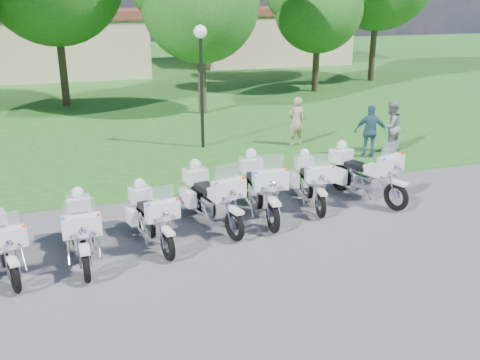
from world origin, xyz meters
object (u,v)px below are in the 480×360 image
object	(u,v)px
motorcycle_1	(2,242)
motorcycle_4	(211,196)
motorcycle_6	(311,179)
lamp_post	(201,56)
bystander_a	(296,121)
motorcycle_5	(260,186)
motorcycle_2	(82,229)
motorcycle_3	(151,215)
motorcycle_7	(363,172)
bystander_c	(370,132)
bystander_b	(390,127)

from	to	relation	value
motorcycle_1	motorcycle_4	world-z (taller)	motorcycle_4
motorcycle_6	lamp_post	distance (m)	6.64
motorcycle_4	bystander_a	xyz separation A→B (m)	(4.58, 5.83, 0.15)
motorcycle_4	motorcycle_5	world-z (taller)	motorcycle_5
motorcycle_1	motorcycle_5	xyz separation A→B (m)	(5.69, 1.26, 0.12)
lamp_post	motorcycle_2	bearing A→B (deg)	-119.90
motorcycle_1	motorcycle_2	size ratio (longest dim) A/B	0.91
lamp_post	motorcycle_5	bearing A→B (deg)	-90.62
motorcycle_2	motorcycle_3	distance (m)	1.50
motorcycle_6	motorcycle_7	size ratio (longest dim) A/B	0.93
motorcycle_7	bystander_a	xyz separation A→B (m)	(0.35, 5.37, 0.14)
motorcycle_7	bystander_c	bearing A→B (deg)	-143.06
motorcycle_1	motorcycle_4	bearing A→B (deg)	177.04
motorcycle_5	lamp_post	bearing A→B (deg)	-87.70
lamp_post	bystander_a	size ratio (longest dim) A/B	2.43
bystander_c	motorcycle_5	bearing A→B (deg)	56.21
motorcycle_7	bystander_b	world-z (taller)	bystander_b
motorcycle_6	motorcycle_1	bearing A→B (deg)	21.26
lamp_post	motorcycle_3	bearing A→B (deg)	-111.69
motorcycle_5	lamp_post	xyz separation A→B (m)	(0.07, 6.28, 2.41)
motorcycle_2	motorcycle_7	bearing A→B (deg)	-170.54
motorcycle_2	bystander_b	distance (m)	11.38
motorcycle_3	bystander_a	size ratio (longest dim) A/B	1.31
motorcycle_2	bystander_a	xyz separation A→B (m)	(7.51, 6.74, 0.20)
motorcycle_5	motorcycle_6	bearing A→B (deg)	-165.67
motorcycle_1	lamp_post	world-z (taller)	lamp_post
motorcycle_5	bystander_a	xyz separation A→B (m)	(3.30, 5.60, 0.12)
bystander_a	motorcycle_3	bearing A→B (deg)	41.94
motorcycle_5	motorcycle_6	xyz separation A→B (m)	(1.49, 0.30, -0.10)
lamp_post	bystander_b	xyz separation A→B (m)	(5.95, -2.43, -2.27)
bystander_a	bystander_c	distance (m)	2.73
motorcycle_7	bystander_c	distance (m)	3.88
motorcycle_6	motorcycle_3	bearing A→B (deg)	23.54
motorcycle_2	motorcycle_6	bearing A→B (deg)	-167.13
motorcycle_7	bystander_a	distance (m)	5.39
motorcycle_1	motorcycle_7	xyz separation A→B (m)	(8.64, 1.48, 0.10)
lamp_post	bystander_a	bearing A→B (deg)	-12.00
lamp_post	motorcycle_1	bearing A→B (deg)	-127.33
motorcycle_6	bystander_a	world-z (taller)	bystander_a
motorcycle_7	bystander_b	bearing A→B (deg)	-150.65
bystander_b	motorcycle_4	bearing A→B (deg)	12.06
motorcycle_5	bystander_c	xyz separation A→B (m)	(5.04, 3.49, 0.13)
lamp_post	bystander_c	world-z (taller)	lamp_post
bystander_c	bystander_a	bearing A→B (deg)	-28.98
motorcycle_2	motorcycle_7	size ratio (longest dim) A/B	0.96
motorcycle_2	bystander_a	distance (m)	10.09
bystander_b	bystander_c	world-z (taller)	bystander_b
bystander_b	bystander_a	bearing A→B (deg)	-49.91
motorcycle_3	bystander_b	world-z (taller)	bystander_b
motorcycle_3	bystander_b	bearing A→B (deg)	-162.99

